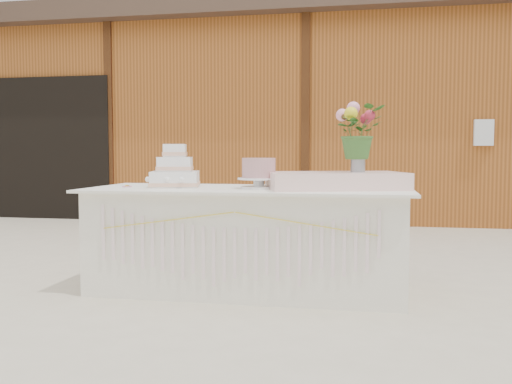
% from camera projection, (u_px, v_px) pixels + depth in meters
% --- Properties ---
extents(ground, '(80.00, 80.00, 0.00)m').
position_uv_depth(ground, '(248.00, 290.00, 4.31)').
color(ground, beige).
rests_on(ground, ground).
extents(barn, '(12.60, 4.60, 3.30)m').
position_uv_depth(barn, '(317.00, 116.00, 10.06)').
color(barn, '#9F5621').
rests_on(barn, ground).
extents(cake_table, '(2.40, 1.00, 0.77)m').
position_uv_depth(cake_table, '(248.00, 239.00, 4.27)').
color(cake_table, white).
rests_on(cake_table, ground).
extents(wedding_cake, '(0.44, 0.44, 0.33)m').
position_uv_depth(wedding_cake, '(175.00, 172.00, 4.39)').
color(wedding_cake, white).
rests_on(wedding_cake, cake_table).
extents(pink_cake_stand, '(0.31, 0.31, 0.23)m').
position_uv_depth(pink_cake_stand, '(259.00, 172.00, 4.18)').
color(pink_cake_stand, white).
rests_on(pink_cake_stand, cake_table).
extents(satin_runner, '(1.09, 0.82, 0.12)m').
position_uv_depth(satin_runner, '(335.00, 181.00, 4.14)').
color(satin_runner, '#FFD1CD').
rests_on(satin_runner, cake_table).
extents(flower_vase, '(0.11, 0.11, 0.14)m').
position_uv_depth(flower_vase, '(358.00, 162.00, 4.15)').
color(flower_vase, '#A6A6AA').
rests_on(flower_vase, satin_runner).
extents(bouquet, '(0.47, 0.45, 0.39)m').
position_uv_depth(bouquet, '(358.00, 125.00, 4.13)').
color(bouquet, '#366428').
rests_on(bouquet, flower_vase).
extents(loose_flowers, '(0.20, 0.32, 0.02)m').
position_uv_depth(loose_flowers, '(125.00, 186.00, 4.44)').
color(loose_flowers, pink).
rests_on(loose_flowers, cake_table).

